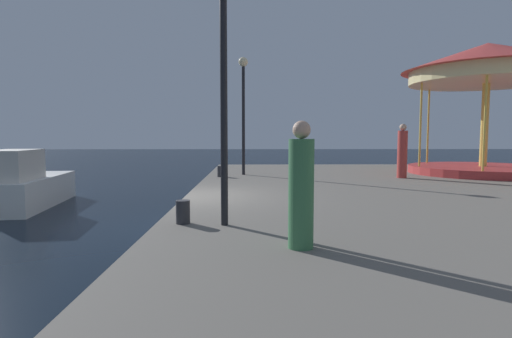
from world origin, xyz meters
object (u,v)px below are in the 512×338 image
(bollard_south, at_px, (183,212))
(person_by_the_water, at_px, (301,189))
(person_mid_promenade, at_px, (402,153))
(lamp_post_near_edge, at_px, (224,57))
(motorboat_white, at_px, (25,186))
(lamp_post_mid_promenade, at_px, (243,95))
(carousel, at_px, (487,78))
(bollard_center, at_px, (221,171))

(bollard_south, xyz_separation_m, person_by_the_water, (1.83, -1.55, 0.59))
(person_mid_promenade, bearing_deg, lamp_post_near_edge, -127.55)
(motorboat_white, xyz_separation_m, lamp_post_near_edge, (6.78, -6.27, 2.89))
(lamp_post_mid_promenade, relative_size, bollard_south, 11.18)
(person_by_the_water, bearing_deg, carousel, 51.05)
(bollard_south, bearing_deg, bollard_center, 89.46)
(bollard_south, distance_m, bollard_center, 7.96)
(bollard_south, xyz_separation_m, bollard_center, (0.08, 7.96, 0.00))
(lamp_post_near_edge, height_order, person_mid_promenade, lamp_post_near_edge)
(lamp_post_near_edge, bearing_deg, bollard_center, 94.56)
(lamp_post_mid_promenade, relative_size, person_by_the_water, 2.63)
(person_mid_promenade, bearing_deg, bollard_south, -131.26)
(lamp_post_near_edge, distance_m, bollard_south, 2.69)
(motorboat_white, xyz_separation_m, bollard_south, (6.06, -6.14, 0.30))
(lamp_post_near_edge, distance_m, bollard_center, 8.51)
(person_by_the_water, bearing_deg, person_mid_promenade, 62.29)
(carousel, height_order, lamp_post_mid_promenade, carousel)
(lamp_post_mid_promenade, xyz_separation_m, bollard_south, (-0.90, -8.79, -2.84))
(motorboat_white, distance_m, bollard_center, 6.40)
(bollard_center, bearing_deg, bollard_south, -90.54)
(lamp_post_near_edge, xyz_separation_m, person_mid_promenade, (5.86, 7.63, -1.88))
(carousel, distance_m, bollard_south, 14.22)
(bollard_south, bearing_deg, carousel, 41.03)
(lamp_post_near_edge, xyz_separation_m, bollard_south, (-0.72, 0.12, -2.59))
(motorboat_white, distance_m, person_by_the_water, 11.05)
(motorboat_white, distance_m, lamp_post_mid_promenade, 8.08)
(bollard_center, bearing_deg, lamp_post_mid_promenade, 44.99)
(carousel, distance_m, person_by_the_water, 13.94)
(motorboat_white, xyz_separation_m, bollard_center, (6.13, 1.81, 0.30))
(bollard_south, bearing_deg, lamp_post_near_edge, -9.84)
(lamp_post_near_edge, height_order, bollard_center, lamp_post_near_edge)
(motorboat_white, distance_m, carousel, 17.14)
(bollard_south, bearing_deg, person_mid_promenade, 48.74)
(motorboat_white, xyz_separation_m, person_by_the_water, (7.89, -7.70, 0.89))
(motorboat_white, relative_size, bollard_center, 11.68)
(motorboat_white, relative_size, carousel, 0.73)
(lamp_post_mid_promenade, height_order, bollard_south, lamp_post_mid_promenade)
(person_by_the_water, bearing_deg, bollard_center, 100.44)
(person_mid_promenade, bearing_deg, motorboat_white, -173.86)
(lamp_post_mid_promenade, xyz_separation_m, bollard_center, (-0.83, -0.83, -2.84))
(motorboat_white, xyz_separation_m, lamp_post_mid_promenade, (6.96, 2.64, 3.14))
(bollard_south, height_order, person_by_the_water, person_by_the_water)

